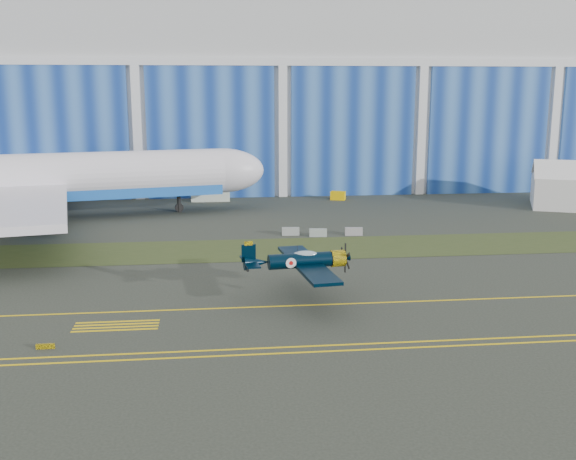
{
  "coord_description": "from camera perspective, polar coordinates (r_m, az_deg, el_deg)",
  "views": [
    {
      "loc": [
        -10.91,
        -54.82,
        16.61
      ],
      "look_at": [
        -4.1,
        5.59,
        3.82
      ],
      "focal_mm": 42.0,
      "sensor_mm": 36.0,
      "label": 1
    }
  ],
  "objects": [
    {
      "name": "barrier_a",
      "position": [
        77.73,
        0.22,
        -0.12
      ],
      "size": [
        2.04,
        0.74,
        0.9
      ],
      "primitive_type": "cube",
      "rotation": [
        0.0,
        0.0,
        -0.07
      ],
      "color": "gray",
      "rests_on": "ground"
    },
    {
      "name": "barrier_c",
      "position": [
        78.03,
        5.59,
        -0.13
      ],
      "size": [
        2.05,
        0.82,
        0.9
      ],
      "primitive_type": "cube",
      "rotation": [
        0.0,
        0.0,
        -0.11
      ],
      "color": "gray",
      "rests_on": "ground"
    },
    {
      "name": "warbird",
      "position": [
        53.56,
        1.08,
        -2.6
      ],
      "size": [
        11.21,
        13.0,
        3.54
      ],
      "rotation": [
        0.0,
        0.0,
        0.12
      ],
      "color": "black",
      "rests_on": "ground"
    },
    {
      "name": "ground",
      "position": [
        58.31,
        4.64,
        -4.71
      ],
      "size": [
        260.0,
        260.0,
        0.0
      ],
      "primitive_type": "plane",
      "color": "#343930",
      "rests_on": "ground"
    },
    {
      "name": "edge_line_near",
      "position": [
        44.95,
        8.21,
        -9.92
      ],
      "size": [
        80.0,
        0.2,
        0.02
      ],
      "primitive_type": "cube",
      "color": "yellow",
      "rests_on": "ground"
    },
    {
      "name": "jetliner",
      "position": [
        91.49,
        -21.56,
        8.26
      ],
      "size": [
        80.12,
        71.9,
        24.28
      ],
      "rotation": [
        0.0,
        0.0,
        0.2
      ],
      "color": "white",
      "rests_on": "ground"
    },
    {
      "name": "edge_line_far",
      "position": [
        45.84,
        7.9,
        -9.47
      ],
      "size": [
        80.0,
        0.2,
        0.02
      ],
      "primitive_type": "cube",
      "color": "yellow",
      "rests_on": "ground"
    },
    {
      "name": "barrier_b",
      "position": [
        77.08,
        2.56,
        -0.23
      ],
      "size": [
        2.05,
        0.8,
        0.9
      ],
      "primitive_type": "cube",
      "rotation": [
        0.0,
        0.0,
        -0.1
      ],
      "color": "#909B96",
      "rests_on": "ground"
    },
    {
      "name": "guard_board_left",
      "position": [
        47.19,
        -19.85,
        -9.24
      ],
      "size": [
        1.2,
        0.15,
        0.35
      ],
      "primitive_type": "cube",
      "color": "yellow",
      "rests_on": "ground"
    },
    {
      "name": "hangar",
      "position": [
        127.08,
        -1.53,
        11.14
      ],
      "size": [
        220.0,
        45.7,
        30.0
      ],
      "color": "silver",
      "rests_on": "ground"
    },
    {
      "name": "taxiway_centreline",
      "position": [
        53.63,
        5.66,
        -6.21
      ],
      "size": [
        200.0,
        0.2,
        0.02
      ],
      "primitive_type": "cube",
      "color": "yellow",
      "rests_on": "ground"
    },
    {
      "name": "grass_median",
      "position": [
        71.62,
        2.51,
        -1.52
      ],
      "size": [
        260.0,
        10.0,
        0.02
      ],
      "primitive_type": "cube",
      "color": "#475128",
      "rests_on": "ground"
    },
    {
      "name": "hold_short_ladder",
      "position": [
        50.08,
        -14.33,
        -7.86
      ],
      "size": [
        6.0,
        2.4,
        0.02
      ],
      "primitive_type": null,
      "color": "yellow",
      "rests_on": "ground"
    },
    {
      "name": "tug",
      "position": [
        102.91,
        4.25,
        2.92
      ],
      "size": [
        2.52,
        2.03,
        1.27
      ],
      "primitive_type": "cube",
      "rotation": [
        0.0,
        0.0,
        -0.35
      ],
      "color": "#FFC703",
      "rests_on": "ground"
    },
    {
      "name": "shipping_container",
      "position": [
        102.26,
        -6.58,
        3.17
      ],
      "size": [
        5.78,
        2.35,
        2.49
      ],
      "primitive_type": "cube",
      "rotation": [
        0.0,
        0.0,
        -0.01
      ],
      "color": "silver",
      "rests_on": "ground"
    }
  ]
}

